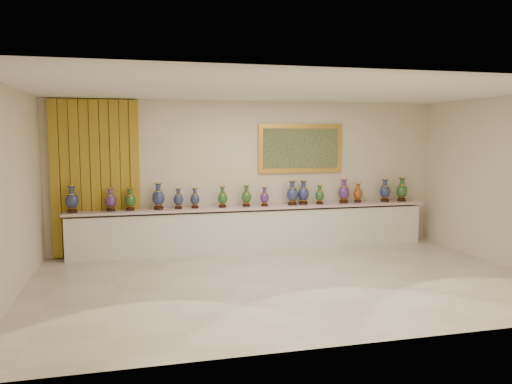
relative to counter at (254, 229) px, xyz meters
The scene contains 20 objects.
ground 2.31m from the counter, 90.00° to the right, with size 8.00×8.00×0.00m, color beige.
room 2.65m from the counter, behind, with size 8.00×8.00×8.00m.
counter is the anchor object (origin of this frame).
vase_0 3.52m from the counter, behind, with size 0.31×0.31×0.51m.
vase_1 2.85m from the counter, behind, with size 0.27×0.27×0.44m.
vase_2 2.50m from the counter, behind, with size 0.22×0.22×0.43m.
vase_3 2.01m from the counter, behind, with size 0.28×0.28×0.52m.
vase_4 1.64m from the counter, behind, with size 0.23×0.23×0.40m.
vase_5 1.35m from the counter, behind, with size 0.23×0.23×0.40m.
vase_6 0.92m from the counter, behind, with size 0.24×0.24×0.42m.
vase_7 0.68m from the counter, behind, with size 0.25×0.25×0.43m.
vase_8 0.67m from the counter, 13.09° to the right, with size 0.23×0.23×0.39m.
vase_9 1.05m from the counter, ahead, with size 0.29×0.29×0.50m.
vase_10 1.25m from the counter, ahead, with size 0.25×0.25×0.50m.
vase_11 1.53m from the counter, ahead, with size 0.21×0.21×0.40m.
vase_12 2.06m from the counter, ahead, with size 0.25×0.25×0.51m.
vase_13 2.36m from the counter, ahead, with size 0.22×0.22×0.41m.
vase_14 2.97m from the counter, ahead, with size 0.29×0.29×0.49m.
vase_15 3.35m from the counter, ahead, with size 0.26×0.26×0.52m.
label_card 2.08m from the counter, behind, with size 0.10×0.06×0.00m, color white.
Camera 1 is at (-2.35, -7.38, 2.29)m, focal length 35.00 mm.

